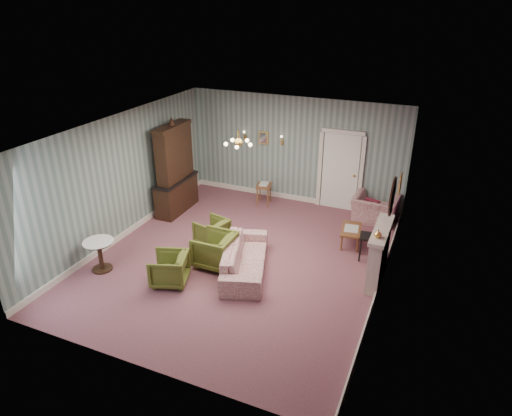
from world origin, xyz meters
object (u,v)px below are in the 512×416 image
at_px(sofa_chintz, 245,254).
at_px(dresser, 174,167).
at_px(fireplace, 379,254).
at_px(coffee_table, 351,236).
at_px(olive_chair_a, 169,267).
at_px(olive_chair_b, 215,248).
at_px(pedestal_table, 100,255).
at_px(wingback_chair, 375,205).
at_px(olive_chair_c, 212,230).
at_px(side_table_black, 368,247).

height_order(sofa_chintz, dresser, dresser).
xyz_separation_m(sofa_chintz, fireplace, (2.57, 0.78, 0.17)).
bearing_deg(coffee_table, olive_chair_a, -134.94).
xyz_separation_m(olive_chair_b, pedestal_table, (-2.10, -1.11, -0.06)).
bearing_deg(wingback_chair, fireplace, 104.56).
relative_size(olive_chair_a, sofa_chintz, 0.34).
bearing_deg(olive_chair_c, fireplace, 104.02).
distance_m(olive_chair_b, side_table_black, 3.31).
xyz_separation_m(olive_chair_c, fireplace, (3.77, 0.01, 0.25)).
height_order(dresser, fireplace, dresser).
relative_size(olive_chair_c, wingback_chair, 0.62).
distance_m(olive_chair_b, dresser, 3.11).
distance_m(fireplace, side_table_black, 0.82).
relative_size(olive_chair_a, wingback_chair, 0.66).
bearing_deg(olive_chair_a, dresser, -169.44).
distance_m(olive_chair_b, sofa_chintz, 0.68).
height_order(olive_chair_a, side_table_black, olive_chair_a).
relative_size(olive_chair_a, side_table_black, 1.23).
relative_size(olive_chair_a, olive_chair_c, 1.07).
bearing_deg(olive_chair_b, pedestal_table, -62.12).
distance_m(olive_chair_a, side_table_black, 4.25).
relative_size(olive_chair_a, fireplace, 0.51).
xyz_separation_m(olive_chair_a, side_table_black, (3.46, 2.47, -0.07)).
distance_m(olive_chair_c, sofa_chintz, 1.42).
distance_m(wingback_chair, side_table_black, 1.93).
height_order(olive_chair_c, wingback_chair, wingback_chair).
height_order(olive_chair_c, fireplace, fireplace).
relative_size(coffee_table, pedestal_table, 1.16).
xyz_separation_m(sofa_chintz, pedestal_table, (-2.78, -1.15, -0.07)).
relative_size(olive_chair_c, side_table_black, 1.14).
bearing_deg(coffee_table, olive_chair_c, -157.80).
height_order(fireplace, side_table_black, fireplace).
distance_m(sofa_chintz, dresser, 3.61).
height_order(olive_chair_a, wingback_chair, wingback_chair).
bearing_deg(olive_chair_b, fireplace, 104.10).
bearing_deg(olive_chair_b, dresser, -132.46).
bearing_deg(dresser, olive_chair_b, -43.30).
relative_size(olive_chair_c, pedestal_table, 0.97).
bearing_deg(fireplace, wingback_chair, 100.96).
distance_m(olive_chair_b, pedestal_table, 2.38).
height_order(olive_chair_c, side_table_black, olive_chair_c).
height_order(olive_chair_a, olive_chair_c, olive_chair_a).
xyz_separation_m(wingback_chair, coffee_table, (-0.29, -1.40, -0.26)).
height_order(olive_chair_b, coffee_table, olive_chair_b).
xyz_separation_m(sofa_chintz, side_table_black, (2.26, 1.47, -0.12)).
xyz_separation_m(olive_chair_b, side_table_black, (2.94, 1.51, -0.11)).
height_order(olive_chair_c, sofa_chintz, sofa_chintz).
bearing_deg(dresser, olive_chair_c, -36.29).
relative_size(olive_chair_b, coffee_table, 1.01).
distance_m(fireplace, pedestal_table, 5.70).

